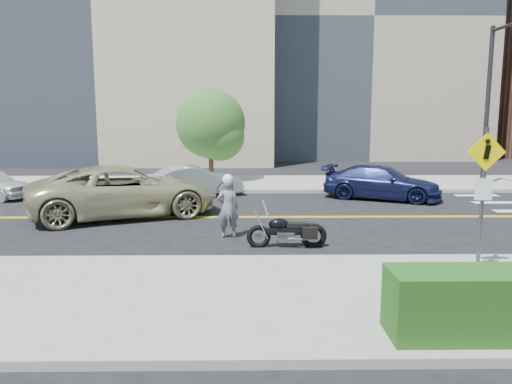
{
  "coord_description": "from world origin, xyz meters",
  "views": [
    {
      "loc": [
        -0.55,
        -16.24,
        3.42
      ],
      "look_at": [
        -0.36,
        -2.23,
        1.2
      ],
      "focal_mm": 35.0,
      "sensor_mm": 36.0,
      "label": 1
    }
  ],
  "objects": [
    {
      "name": "motorcyclist",
      "position": [
        -1.14,
        -2.71,
        0.89
      ],
      "size": [
        0.66,
        0.49,
        1.78
      ],
      "rotation": [
        0.0,
        0.0,
        3.29
      ],
      "color": "#AFAFB4",
      "rests_on": "ground"
    },
    {
      "name": "tree_far_a",
      "position": [
        -2.43,
        8.17,
        2.9
      ],
      "size": [
        3.36,
        3.36,
        4.59
      ],
      "rotation": [
        0.0,
        0.0,
        0.04
      ],
      "color": "#382619",
      "rests_on": "ground"
    },
    {
      "name": "traffic_light",
      "position": [
        10.0,
        5.08,
        4.67
      ],
      "size": [
        0.28,
        4.5,
        7.0
      ],
      "color": "black",
      "rests_on": "sidewalk_far"
    },
    {
      "name": "motorcycle",
      "position": [
        0.42,
        -3.74,
        0.6
      ],
      "size": [
        2.0,
        0.64,
        1.21
      ],
      "primitive_type": null,
      "rotation": [
        0.0,
        0.0,
        0.02
      ],
      "color": "black",
      "rests_on": "ground"
    },
    {
      "name": "sidewalk_far",
      "position": [
        0.0,
        7.5,
        0.07
      ],
      "size": [
        60.0,
        5.0,
        0.15
      ],
      "primitive_type": "cube",
      "color": "#9E9B91",
      "rests_on": "ground_plane"
    },
    {
      "name": "ground_plane",
      "position": [
        0.0,
        0.0,
        0.0
      ],
      "size": [
        120.0,
        120.0,
        0.0
      ],
      "primitive_type": "plane",
      "color": "black",
      "rests_on": "ground"
    },
    {
      "name": "building_mid",
      "position": [
        8.0,
        26.0,
        10.0
      ],
      "size": [
        18.0,
        14.0,
        20.0
      ],
      "primitive_type": "cube",
      "color": "#A39984",
      "rests_on": "ground_plane"
    },
    {
      "name": "suv",
      "position": [
        -4.71,
        0.2,
        0.85
      ],
      "size": [
        6.75,
        4.96,
        1.71
      ],
      "primitive_type": "imported",
      "rotation": [
        0.0,
        0.0,
        1.96
      ],
      "color": "#C4BC90",
      "rests_on": "ground"
    },
    {
      "name": "pedestrian_sign",
      "position": [
        4.2,
        -6.31,
        1.96
      ],
      "size": [
        0.78,
        0.08,
        3.0
      ],
      "color": "#4C4C51",
      "rests_on": "sidewalk_near"
    },
    {
      "name": "parked_car_silver",
      "position": [
        -2.82,
        4.2,
        0.64
      ],
      "size": [
        4.13,
        2.64,
        1.28
      ],
      "primitive_type": "imported",
      "rotation": [
        0.0,
        0.0,
        1.93
      ],
      "color": "#ABAFB3",
      "rests_on": "ground"
    },
    {
      "name": "sidewalk_near",
      "position": [
        0.0,
        -7.5,
        0.07
      ],
      "size": [
        60.0,
        5.0,
        0.15
      ],
      "primitive_type": "cube",
      "color": "#9E9B91",
      "rests_on": "ground_plane"
    },
    {
      "name": "parked_car_blue",
      "position": [
        4.76,
        3.49,
        0.67
      ],
      "size": [
        4.98,
        3.58,
        1.34
      ],
      "primitive_type": "imported",
      "rotation": [
        0.0,
        0.0,
        1.16
      ],
      "color": "#1A2050",
      "rests_on": "ground"
    }
  ]
}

